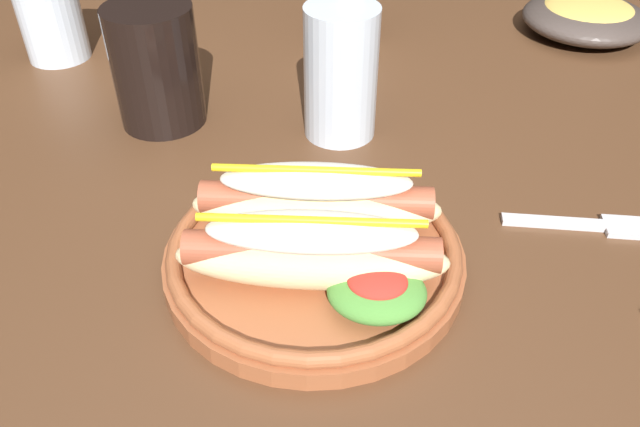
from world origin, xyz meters
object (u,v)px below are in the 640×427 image
(extra_cup, at_px, (53,16))
(fork, at_px, (591,225))
(soda_cup, at_px, (159,67))
(side_bowl, at_px, (589,17))
(water_cup, at_px, (339,73))
(hot_dog_plate, at_px, (321,243))

(extra_cup, bearing_deg, fork, -29.09)
(soda_cup, relative_size, side_bowl, 0.75)
(soda_cup, bearing_deg, fork, -22.41)
(fork, bearing_deg, water_cup, 149.87)
(fork, bearing_deg, hot_dog_plate, -161.31)
(water_cup, xyz_separation_m, extra_cup, (-0.35, 0.17, -0.01))
(soda_cup, bearing_deg, hot_dog_plate, -52.58)
(fork, height_order, soda_cup, soda_cup)
(soda_cup, height_order, side_bowl, soda_cup)
(soda_cup, relative_size, extra_cup, 1.16)
(hot_dog_plate, distance_m, extra_cup, 0.50)
(hot_dog_plate, height_order, side_bowl, hot_dog_plate)
(soda_cup, height_order, water_cup, water_cup)
(soda_cup, distance_m, water_cup, 0.18)
(soda_cup, xyz_separation_m, extra_cup, (-0.17, 0.15, -0.01))
(water_cup, bearing_deg, soda_cup, 174.62)
(water_cup, xyz_separation_m, side_bowl, (0.33, 0.26, -0.04))
(extra_cup, bearing_deg, water_cup, -25.64)
(hot_dog_plate, xyz_separation_m, soda_cup, (-0.17, 0.22, 0.03))
(fork, xyz_separation_m, extra_cup, (-0.57, 0.31, 0.05))
(hot_dog_plate, bearing_deg, extra_cup, 132.11)
(water_cup, bearing_deg, extra_cup, 154.36)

